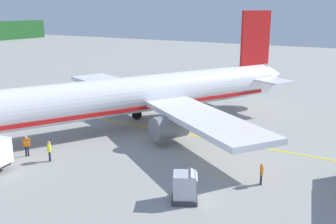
% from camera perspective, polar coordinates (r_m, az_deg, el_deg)
% --- Properties ---
extents(airliner_foreground, '(38.43, 32.50, 11.90)m').
position_cam_1_polar(airliner_foreground, '(41.57, -4.07, 2.43)').
color(airliner_foreground, white).
rests_on(airliner_foreground, ground).
extents(cargo_container_mid, '(2.26, 2.26, 2.03)m').
position_cam_1_polar(cargo_container_mid, '(26.25, 2.46, -10.71)').
color(cargo_container_mid, '#333338').
rests_on(cargo_container_mid, ground).
extents(crew_marshaller, '(0.50, 0.47, 1.79)m').
position_cam_1_polar(crew_marshaller, '(35.71, -19.63, -4.38)').
color(crew_marshaller, '#191E33').
rests_on(crew_marshaller, ground).
extents(crew_loader_left, '(0.60, 0.37, 1.62)m').
position_cam_1_polar(crew_loader_left, '(29.24, 13.24, -8.37)').
color(crew_loader_left, '#191E33').
rests_on(crew_loader_left, ground).
extents(crew_loader_right, '(0.52, 0.46, 1.73)m').
position_cam_1_polar(crew_loader_right, '(33.98, -16.65, -5.17)').
color(crew_loader_right, '#191E33').
rests_on(crew_loader_right, ground).
extents(apron_guide_line, '(0.30, 60.00, 0.01)m').
position_cam_1_polar(apron_guide_line, '(40.09, 1.67, -3.02)').
color(apron_guide_line, yellow).
rests_on(apron_guide_line, ground).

